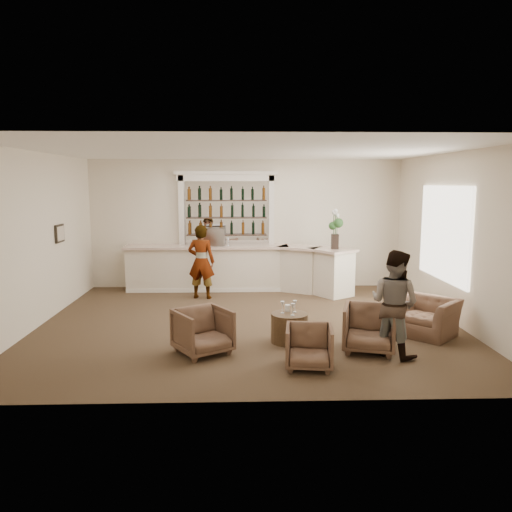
{
  "coord_description": "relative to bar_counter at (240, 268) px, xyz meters",
  "views": [
    {
      "loc": [
        -0.16,
        -9.41,
        2.72
      ],
      "look_at": [
        0.17,
        0.9,
        1.19
      ],
      "focal_mm": 35.0,
      "sensor_mm": 36.0,
      "label": 1
    }
  ],
  "objects": [
    {
      "name": "wine_glass_tbl_a",
      "position": [
        0.72,
        -4.12,
        0.03
      ],
      "size": [
        0.07,
        0.07,
        0.21
      ],
      "primitive_type": null,
      "color": "white",
      "rests_on": "cocktail_table"
    },
    {
      "name": "armchair_right",
      "position": [
        2.09,
        -4.66,
        -0.19
      ],
      "size": [
        1.01,
        1.03,
        0.76
      ],
      "primitive_type": "imported",
      "rotation": [
        0.0,
        0.0,
        -0.28
      ],
      "color": "brown",
      "rests_on": "ground"
    },
    {
      "name": "espresso_machine",
      "position": [
        -0.64,
        0.01,
        0.79
      ],
      "size": [
        0.53,
        0.45,
        0.45
      ],
      "primitive_type": "cube",
      "rotation": [
        0.0,
        0.0,
        -0.04
      ],
      "color": "#B4B4B9",
      "rests_on": "bar_counter"
    },
    {
      "name": "wine_glass_tbl_c",
      "position": [
        0.88,
        -4.28,
        0.03
      ],
      "size": [
        0.07,
        0.07,
        0.21
      ],
      "primitive_type": null,
      "color": "white",
      "rests_on": "cocktail_table"
    },
    {
      "name": "wine_glass_tbl_b",
      "position": [
        0.94,
        -4.07,
        0.03
      ],
      "size": [
        0.07,
        0.07,
        0.21
      ],
      "primitive_type": null,
      "color": "white",
      "rests_on": "cocktail_table"
    },
    {
      "name": "napkin_holder",
      "position": [
        0.82,
        -4.01,
        -0.01
      ],
      "size": [
        0.08,
        0.08,
        0.12
      ],
      "primitive_type": "cube",
      "color": "white",
      "rests_on": "cocktail_table"
    },
    {
      "name": "flower_vase",
      "position": [
        2.27,
        -0.65,
        1.1
      ],
      "size": [
        0.25,
        0.25,
        0.95
      ],
      "color": "black",
      "rests_on": "bar_counter"
    },
    {
      "name": "cocktail_table",
      "position": [
        0.84,
        -4.15,
        -0.32
      ],
      "size": [
        0.63,
        0.63,
        0.5
      ],
      "primitive_type": "cylinder",
      "color": "#4F3922",
      "rests_on": "ground"
    },
    {
      "name": "wine_glass_bar_left",
      "position": [
        -0.57,
        0.06,
        0.67
      ],
      "size": [
        0.07,
        0.07,
        0.21
      ],
      "primitive_type": null,
      "color": "white",
      "rests_on": "bar_counter"
    },
    {
      "name": "armchair_far",
      "position": [
        3.32,
        -3.82,
        -0.24
      ],
      "size": [
        1.37,
        1.36,
        0.67
      ],
      "primitive_type": "imported",
      "rotation": [
        0.0,
        0.0,
        -0.78
      ],
      "color": "brown",
      "rests_on": "ground"
    },
    {
      "name": "armchair_left",
      "position": [
        -0.6,
        -4.68,
        -0.21
      ],
      "size": [
        1.09,
        1.1,
        0.73
      ],
      "primitive_type": "imported",
      "rotation": [
        0.0,
        0.0,
        0.57
      ],
      "color": "brown",
      "rests_on": "ground"
    },
    {
      "name": "guest",
      "position": [
        2.42,
        -4.86,
        0.27
      ],
      "size": [
        1.02,
        1.03,
        1.69
      ],
      "primitive_type": "imported",
      "rotation": [
        0.0,
        0.0,
        2.32
      ],
      "color": "gray",
      "rests_on": "ground"
    },
    {
      "name": "room_shell",
      "position": [
        0.33,
        -2.29,
        1.77
      ],
      "size": [
        8.04,
        7.02,
        3.32
      ],
      "color": "beige",
      "rests_on": "ground"
    },
    {
      "name": "back_bar_alcove",
      "position": [
        -0.34,
        0.41,
        1.46
      ],
      "size": [
        2.64,
        0.25,
        3.0
      ],
      "color": "white",
      "rests_on": "ground"
    },
    {
      "name": "ground",
      "position": [
        0.16,
        -3.0,
        -0.57
      ],
      "size": [
        8.0,
        8.0,
        0.0
      ],
      "primitive_type": "plane",
      "color": "brown",
      "rests_on": "ground"
    },
    {
      "name": "bar_counter",
      "position": [
        0.0,
        0.0,
        0.0
      ],
      "size": [
        5.72,
        1.8,
        1.14
      ],
      "color": "white",
      "rests_on": "ground"
    },
    {
      "name": "armchair_center",
      "position": [
        1.02,
        -5.36,
        -0.26
      ],
      "size": [
        0.76,
        0.78,
        0.64
      ],
      "primitive_type": "imported",
      "rotation": [
        0.0,
        0.0,
        -0.12
      ],
      "color": "brown",
      "rests_on": "ground"
    },
    {
      "name": "wine_glass_bar_right",
      "position": [
        -0.3,
        0.05,
        0.67
      ],
      "size": [
        0.07,
        0.07,
        0.21
      ],
      "primitive_type": null,
      "color": "white",
      "rests_on": "bar_counter"
    },
    {
      "name": "sommelier",
      "position": [
        -0.91,
        -0.82,
        0.3
      ],
      "size": [
        0.71,
        0.54,
        1.75
      ],
      "primitive_type": "imported",
      "rotation": [
        0.0,
        0.0,
        2.94
      ],
      "color": "gray",
      "rests_on": "ground"
    }
  ]
}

